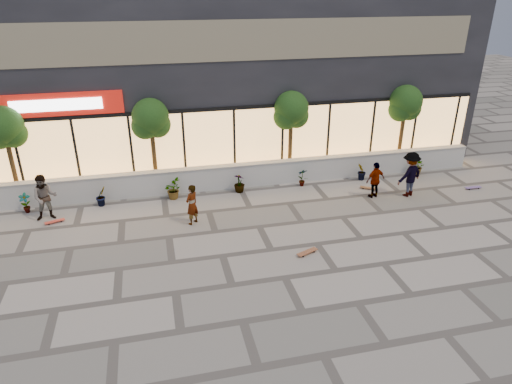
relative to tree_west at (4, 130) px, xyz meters
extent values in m
plane|color=#A99F93|center=(9.00, -7.70, -2.99)|extent=(80.00, 80.00, 0.00)
cube|color=silver|center=(9.00, -0.70, -2.49)|extent=(22.00, 0.35, 1.00)
cube|color=#B2AFA8|center=(9.00, -0.70, -1.97)|extent=(22.00, 0.42, 0.04)
cube|color=black|center=(9.00, 4.80, 1.26)|extent=(24.00, 9.00, 8.50)
cube|color=#FAB564|center=(9.00, 0.28, -1.29)|extent=(23.04, 0.05, 3.00)
cube|color=black|center=(9.00, 0.25, 0.26)|extent=(23.04, 0.08, 0.15)
cube|color=#A7140B|center=(2.00, 0.23, 0.81)|extent=(5.00, 0.10, 0.90)
cube|color=white|center=(2.00, 0.16, 0.81)|extent=(3.40, 0.06, 0.45)
cube|color=brown|center=(9.00, 0.28, 3.01)|extent=(21.60, 0.05, 1.60)
imported|color=#1C3E13|center=(0.50, -1.25, -2.58)|extent=(0.43, 0.29, 0.81)
imported|color=#1C3E13|center=(3.30, -1.25, -2.58)|extent=(0.57, 0.57, 0.81)
imported|color=#1C3E13|center=(6.10, -1.25, -2.58)|extent=(0.68, 0.77, 0.81)
imported|color=#1C3E13|center=(8.90, -1.25, -2.58)|extent=(0.64, 0.64, 0.81)
imported|color=#1C3E13|center=(11.70, -1.25, -2.58)|extent=(0.46, 0.35, 0.81)
imported|color=#1C3E13|center=(14.50, -1.25, -2.58)|extent=(0.55, 0.57, 0.81)
imported|color=#1C3E13|center=(17.30, -1.25, -2.58)|extent=(0.77, 0.84, 0.81)
cylinder|color=#4B331A|center=(0.00, 0.00, -1.37)|extent=(0.18, 0.18, 3.24)
sphere|color=#1C3E13|center=(0.00, 0.00, 0.18)|extent=(1.50, 1.50, 1.50)
sphere|color=#1C3E13|center=(0.25, 0.05, -0.18)|extent=(1.10, 1.10, 1.10)
cylinder|color=#4B331A|center=(5.50, 0.00, -1.37)|extent=(0.18, 0.18, 3.24)
sphere|color=#1C3E13|center=(5.50, 0.00, 0.18)|extent=(1.50, 1.50, 1.50)
sphere|color=#1C3E13|center=(5.25, -0.05, -0.18)|extent=(1.10, 1.10, 1.10)
sphere|color=#1C3E13|center=(5.75, 0.05, -0.18)|extent=(1.10, 1.10, 1.10)
cylinder|color=#4B331A|center=(11.50, 0.00, -1.37)|extent=(0.18, 0.18, 3.24)
sphere|color=#1C3E13|center=(11.50, 0.00, 0.18)|extent=(1.50, 1.50, 1.50)
sphere|color=#1C3E13|center=(11.25, -0.05, -0.18)|extent=(1.10, 1.10, 1.10)
sphere|color=#1C3E13|center=(11.75, 0.05, -0.18)|extent=(1.10, 1.10, 1.10)
cylinder|color=#4B331A|center=(17.00, 0.00, -1.37)|extent=(0.18, 0.18, 3.24)
sphere|color=#1C3E13|center=(17.00, 0.00, 0.18)|extent=(1.50, 1.50, 1.50)
sphere|color=#1C3E13|center=(16.75, -0.05, -0.18)|extent=(1.10, 1.10, 1.10)
sphere|color=#1C3E13|center=(17.25, 0.05, -0.18)|extent=(1.10, 1.10, 1.10)
imported|color=white|center=(6.67, -3.61, -2.21)|extent=(0.66, 0.65, 1.54)
imported|color=#988762|center=(1.42, -2.01, -2.10)|extent=(0.93, 0.75, 1.78)
imported|color=silver|center=(14.23, -3.04, -2.22)|extent=(0.96, 0.57, 1.53)
imported|color=maroon|center=(15.67, -3.20, -2.04)|extent=(1.39, 1.08, 1.90)
cube|color=brown|center=(10.09, -6.59, -2.90)|extent=(0.79, 0.49, 0.02)
cylinder|color=black|center=(10.29, -6.43, -2.96)|extent=(0.06, 0.05, 0.06)
cylinder|color=black|center=(10.34, -6.56, -2.96)|extent=(0.06, 0.05, 0.06)
cylinder|color=black|center=(9.84, -6.62, -2.96)|extent=(0.06, 0.05, 0.06)
cylinder|color=black|center=(9.90, -6.75, -2.96)|extent=(0.06, 0.05, 0.06)
cube|color=red|center=(1.68, -2.41, -2.91)|extent=(0.72, 0.40, 0.02)
cylinder|color=black|center=(1.86, -2.28, -2.96)|extent=(0.06, 0.04, 0.05)
cylinder|color=black|center=(1.91, -2.40, -2.96)|extent=(0.06, 0.04, 0.05)
cylinder|color=black|center=(1.45, -2.42, -2.96)|extent=(0.06, 0.04, 0.05)
cylinder|color=black|center=(1.50, -2.54, -2.96)|extent=(0.06, 0.04, 0.05)
cube|color=brown|center=(14.37, -2.29, -2.91)|extent=(0.70, 0.56, 0.02)
cylinder|color=black|center=(14.59, -2.36, -2.96)|extent=(0.06, 0.05, 0.05)
cylinder|color=black|center=(14.52, -2.46, -2.96)|extent=(0.06, 0.05, 0.05)
cylinder|color=black|center=(14.23, -2.11, -2.96)|extent=(0.06, 0.05, 0.05)
cylinder|color=black|center=(14.15, -2.21, -2.96)|extent=(0.06, 0.05, 0.05)
cube|color=#6C5092|center=(18.80, -3.28, -2.91)|extent=(0.73, 0.20, 0.02)
cylinder|color=black|center=(19.03, -3.22, -2.96)|extent=(0.05, 0.03, 0.05)
cylinder|color=black|center=(19.02, -3.35, -2.96)|extent=(0.05, 0.03, 0.05)
cylinder|color=black|center=(18.58, -3.21, -2.96)|extent=(0.05, 0.03, 0.05)
cylinder|color=black|center=(18.57, -3.34, -2.96)|extent=(0.05, 0.03, 0.05)
camera|label=1|loc=(5.52, -18.63, 5.08)|focal=32.00mm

